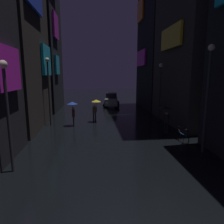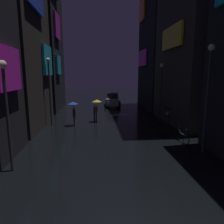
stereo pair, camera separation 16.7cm
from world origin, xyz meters
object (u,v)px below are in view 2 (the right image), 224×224
object	(u,v)px
car_distant	(113,100)
streetlamp_right_far	(161,86)
pedestrian_near_crossing_blue	(73,107)
bicycle_parked_at_storefront	(182,136)
streetlamp_left_near	(6,103)
streetlamp_right_near	(208,88)
pedestrian_far_right_black	(166,112)
streetlamp_left_far	(49,84)
pedestrian_foreground_left_yellow	(96,104)

from	to	relation	value
car_distant	streetlamp_right_far	bearing A→B (deg)	-69.28
pedestrian_near_crossing_blue	bicycle_parked_at_storefront	world-z (taller)	pedestrian_near_crossing_blue
streetlamp_left_near	streetlamp_right_near	world-z (taller)	streetlamp_right_near
pedestrian_far_right_black	bicycle_parked_at_storefront	bearing A→B (deg)	-76.26
streetlamp_right_far	streetlamp_right_near	bearing A→B (deg)	-90.00
pedestrian_near_crossing_blue	car_distant	xyz separation A→B (m)	(4.37, 10.58, -0.74)
pedestrian_near_crossing_blue	streetlamp_left_far	distance (m)	2.85
pedestrian_near_crossing_blue	streetlamp_right_far	distance (m)	8.24
bicycle_parked_at_storefront	streetlamp_left_far	distance (m)	11.49
pedestrian_foreground_left_yellow	bicycle_parked_at_storefront	size ratio (longest dim) A/B	1.16
bicycle_parked_at_storefront	pedestrian_far_right_black	bearing A→B (deg)	103.74
pedestrian_far_right_black	pedestrian_foreground_left_yellow	distance (m)	6.65
streetlamp_right_far	streetlamp_left_far	size ratio (longest dim) A/B	0.93
pedestrian_far_right_black	streetlamp_left_far	distance (m)	9.94
bicycle_parked_at_storefront	streetlamp_right_near	xyz separation A→B (m)	(0.40, -1.85, 3.32)
pedestrian_far_right_black	pedestrian_foreground_left_yellow	xyz separation A→B (m)	(-5.11, 4.24, 0.00)
pedestrian_far_right_black	pedestrian_near_crossing_blue	xyz separation A→B (m)	(-7.10, 2.91, 0.00)
pedestrian_far_right_black	streetlamp_right_near	distance (m)	4.43
pedestrian_far_right_black	streetlamp_left_near	bearing A→B (deg)	-150.22
streetlamp_left_near	streetlamp_right_near	xyz separation A→B (m)	(10.00, 1.38, 0.53)
streetlamp_left_near	streetlamp_left_far	bearing A→B (deg)	90.00
streetlamp_left_near	streetlamp_right_near	size ratio (longest dim) A/B	0.84
pedestrian_near_crossing_blue	bicycle_parked_at_storefront	size ratio (longest dim) A/B	1.16
bicycle_parked_at_storefront	car_distant	xyz separation A→B (m)	(-3.22, 15.47, 0.54)
streetlamp_right_far	streetlamp_left_near	world-z (taller)	streetlamp_right_far
pedestrian_far_right_black	car_distant	size ratio (longest dim) A/B	0.49
car_distant	streetlamp_left_far	bearing A→B (deg)	-122.46
pedestrian_far_right_black	pedestrian_near_crossing_blue	size ratio (longest dim) A/B	1.00
pedestrian_foreground_left_yellow	streetlamp_right_far	size ratio (longest dim) A/B	0.39
pedestrian_near_crossing_blue	car_distant	size ratio (longest dim) A/B	0.49
pedestrian_near_crossing_blue	streetlamp_right_far	size ratio (longest dim) A/B	0.39
car_distant	streetlamp_right_near	distance (m)	17.92
pedestrian_foreground_left_yellow	car_distant	size ratio (longest dim) A/B	0.49
streetlamp_left_near	car_distant	bearing A→B (deg)	71.16
streetlamp_left_far	pedestrian_near_crossing_blue	bearing A→B (deg)	-15.11
pedestrian_foreground_left_yellow	car_distant	world-z (taller)	pedestrian_foreground_left_yellow
pedestrian_far_right_black	pedestrian_near_crossing_blue	bearing A→B (deg)	157.71
bicycle_parked_at_storefront	streetlamp_left_far	world-z (taller)	streetlamp_left_far
pedestrian_foreground_left_yellow	bicycle_parked_at_storefront	bearing A→B (deg)	-48.04
bicycle_parked_at_storefront	car_distant	bearing A→B (deg)	101.75
pedestrian_far_right_black	bicycle_parked_at_storefront	world-z (taller)	pedestrian_far_right_black
pedestrian_foreground_left_yellow	streetlamp_left_far	world-z (taller)	streetlamp_left_far
streetlamp_right_far	streetlamp_left_far	xyz separation A→B (m)	(-10.00, -0.48, 0.21)
pedestrian_near_crossing_blue	pedestrian_foreground_left_yellow	bearing A→B (deg)	33.83
bicycle_parked_at_storefront	streetlamp_left_near	world-z (taller)	streetlamp_left_near
streetlamp_left_near	streetlamp_right_far	bearing A→B (deg)	42.45
streetlamp_left_near	pedestrian_foreground_left_yellow	bearing A→B (deg)	67.07
pedestrian_near_crossing_blue	streetlamp_right_near	bearing A→B (deg)	-40.18
bicycle_parked_at_storefront	streetlamp_right_near	bearing A→B (deg)	-77.83
pedestrian_foreground_left_yellow	streetlamp_right_far	xyz separation A→B (m)	(6.00, -0.31, 1.73)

